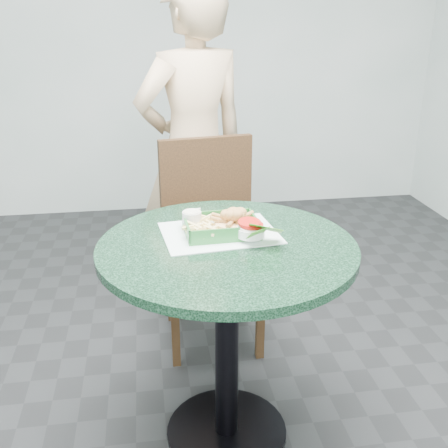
{
  "coord_description": "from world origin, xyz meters",
  "views": [
    {
      "loc": [
        -0.24,
        -1.5,
        1.44
      ],
      "look_at": [
        0.01,
        0.1,
        0.8
      ],
      "focal_mm": 42.0,
      "sensor_mm": 36.0,
      "label": 1
    }
  ],
  "objects": [
    {
      "name": "sauce_ramekin",
      "position": [
        -0.1,
        0.13,
        0.8
      ],
      "size": [
        0.06,
        0.06,
        0.04
      ],
      "rotation": [
        0.0,
        0.0,
        0.23
      ],
      "color": "silver",
      "rests_on": "food_basket"
    },
    {
      "name": "food_basket",
      "position": [
        -0.01,
        0.08,
        0.77
      ],
      "size": [
        0.24,
        0.17,
        0.05
      ],
      "rotation": [
        0.0,
        0.0,
        0.04
      ],
      "color": "#256F2D",
      "rests_on": "placemat"
    },
    {
      "name": "garnish_cup",
      "position": [
        0.08,
        -0.0,
        0.79
      ],
      "size": [
        0.13,
        0.13,
        0.05
      ],
      "rotation": [
        0.0,
        0.0,
        0.16
      ],
      "color": "white",
      "rests_on": "food_basket"
    },
    {
      "name": "floor",
      "position": [
        0.0,
        0.0,
        0.0
      ],
      "size": [
        4.0,
        5.0,
        0.02
      ],
      "primitive_type": "cube",
      "color": "#303335",
      "rests_on": "ground"
    },
    {
      "name": "fries_pile",
      "position": [
        -0.06,
        0.08,
        0.79
      ],
      "size": [
        0.15,
        0.16,
        0.05
      ],
      "primitive_type": null,
      "rotation": [
        0.0,
        0.0,
        -0.43
      ],
      "color": "#F6D67F",
      "rests_on": "food_basket"
    },
    {
      "name": "placemat",
      "position": [
        -0.01,
        0.08,
        0.75
      ],
      "size": [
        0.4,
        0.32,
        0.0
      ],
      "primitive_type": "cube",
      "rotation": [
        0.0,
        0.0,
        0.11
      ],
      "color": "white",
      "rests_on": "cafe_table"
    },
    {
      "name": "crab_sandwich",
      "position": [
        0.04,
        0.09,
        0.8
      ],
      "size": [
        0.13,
        0.13,
        0.07
      ],
      "rotation": [
        0.0,
        0.0,
        0.4
      ],
      "color": "#DEB06F",
      "rests_on": "food_basket"
    },
    {
      "name": "cafe_table",
      "position": [
        0.0,
        0.0,
        0.58
      ],
      "size": [
        0.83,
        0.83,
        0.75
      ],
      "color": "black",
      "rests_on": "floor"
    },
    {
      "name": "dining_chair",
      "position": [
        0.03,
        0.72,
        0.53
      ],
      "size": [
        0.44,
        0.44,
        0.93
      ],
      "rotation": [
        0.0,
        0.0,
        0.16
      ],
      "color": "brown",
      "rests_on": "floor"
    },
    {
      "name": "diner_person",
      "position": [
        -0.01,
        1.0,
        0.88
      ],
      "size": [
        0.76,
        0.63,
        1.77
      ],
      "primitive_type": "imported",
      "rotation": [
        0.0,
        0.0,
        3.52
      ],
      "color": "tan",
      "rests_on": "floor"
    },
    {
      "name": "wall_back",
      "position": [
        0.0,
        2.5,
        1.4
      ],
      "size": [
        4.0,
        0.04,
        2.8
      ],
      "primitive_type": "cube",
      "color": "silver",
      "rests_on": "ground"
    }
  ]
}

